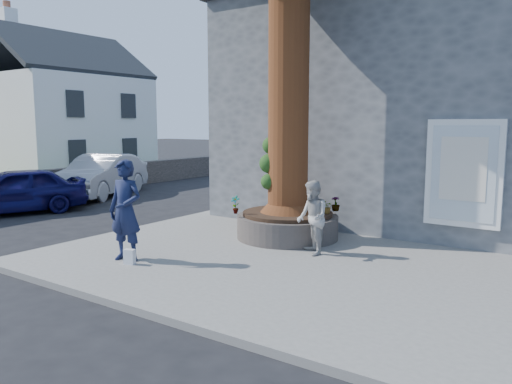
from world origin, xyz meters
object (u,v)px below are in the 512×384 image
Objects in this scene: car_blue at (14,191)px; car_silver at (101,175)px; planter at (287,225)px; man at (125,210)px; a_board_sign at (20,190)px; woman at (312,218)px.

car_blue is 0.87× the size of car_silver.
car_silver is (-9.64, 2.47, 0.37)m from planter.
man is 7.45m from car_blue.
car_silver is (-0.89, 3.94, 0.08)m from car_blue.
man reaches higher than car_blue.
planter is 8.87m from car_blue.
planter is 9.96m from car_silver.
car_silver reaches higher than planter.
car_blue is at bearing -64.76° from a_board_sign.
car_blue is (-9.89, -0.50, -0.16)m from woman.
man is (-1.55, -3.37, 0.67)m from planter.
car_silver reaches higher than car_blue.
planter is 0.48× the size of car_silver.
car_silver is (-10.79, 3.44, -0.07)m from woman.
car_silver is at bearing 134.81° from man.
planter is at bearing -37.40° from car_silver.
a_board_sign reaches higher than planter.
a_board_sign is at bearing -136.67° from woman.
car_silver is at bearing 124.25° from car_blue.
man is at bearing 6.67° from car_blue.
man is at bearing -58.86° from car_silver.
man reaches higher than a_board_sign.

